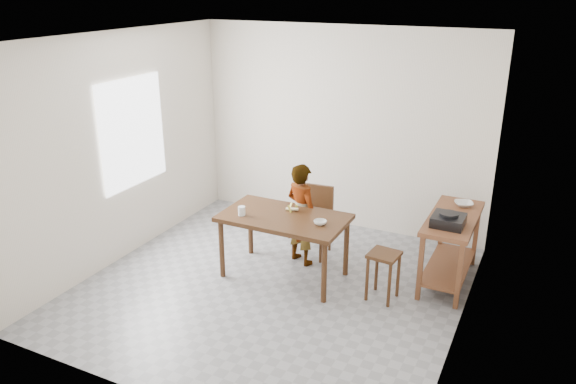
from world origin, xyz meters
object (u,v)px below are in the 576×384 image
at_px(dining_table, 284,246).
at_px(prep_counter, 450,249).
at_px(dining_chair, 312,222).
at_px(child, 302,214).
at_px(stool, 383,276).

relative_size(dining_table, prep_counter, 1.17).
xyz_separation_m(dining_table, dining_chair, (0.06, 0.64, 0.05)).
distance_m(child, dining_chair, 0.31).
height_order(child, dining_chair, child).
distance_m(dining_table, child, 0.47).
distance_m(prep_counter, child, 1.73).
relative_size(dining_table, dining_chair, 1.64).
height_order(dining_table, dining_chair, dining_chair).
xyz_separation_m(prep_counter, dining_chair, (-1.66, -0.06, 0.03)).
bearing_deg(prep_counter, child, -170.09).
relative_size(child, stool, 2.32).
xyz_separation_m(prep_counter, stool, (-0.56, -0.68, -0.13)).
relative_size(prep_counter, stool, 2.23).
bearing_deg(stool, dining_chair, 150.34).
xyz_separation_m(dining_table, stool, (1.16, 0.02, -0.11)).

